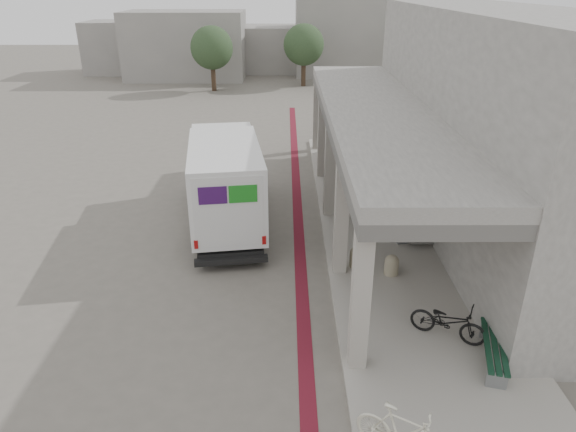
{
  "coord_description": "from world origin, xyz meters",
  "views": [
    {
      "loc": [
        0.57,
        -12.38,
        7.72
      ],
      "look_at": [
        0.63,
        1.0,
        1.6
      ],
      "focal_mm": 32.0,
      "sensor_mm": 36.0,
      "label": 1
    }
  ],
  "objects_px": {
    "bench": "(494,349)",
    "bicycle_black": "(448,321)",
    "utility_cabinet": "(403,224)",
    "fedex_truck": "(225,179)"
  },
  "relations": [
    {
      "from": "bench",
      "to": "utility_cabinet",
      "type": "relative_size",
      "value": 1.8
    },
    {
      "from": "bench",
      "to": "bicycle_black",
      "type": "bearing_deg",
      "value": 147.67
    },
    {
      "from": "bench",
      "to": "bicycle_black",
      "type": "xyz_separation_m",
      "value": [
        -0.78,
        0.84,
        0.12
      ]
    },
    {
      "from": "bicycle_black",
      "to": "bench",
      "type": "bearing_deg",
      "value": -108.81
    },
    {
      "from": "bicycle_black",
      "to": "utility_cabinet",
      "type": "bearing_deg",
      "value": 28.59
    },
    {
      "from": "utility_cabinet",
      "to": "bench",
      "type": "bearing_deg",
      "value": -94.35
    },
    {
      "from": "bench",
      "to": "utility_cabinet",
      "type": "distance_m",
      "value": 5.93
    },
    {
      "from": "fedex_truck",
      "to": "utility_cabinet",
      "type": "distance_m",
      "value": 6.09
    },
    {
      "from": "fedex_truck",
      "to": "bench",
      "type": "relative_size",
      "value": 3.63
    },
    {
      "from": "fedex_truck",
      "to": "utility_cabinet",
      "type": "height_order",
      "value": "fedex_truck"
    }
  ]
}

